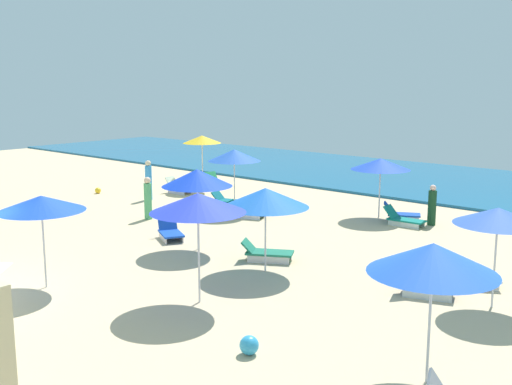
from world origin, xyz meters
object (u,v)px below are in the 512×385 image
lounge_chair_1_0 (228,201)px  umbrella_8 (197,178)px  lounge_chair_1_1 (245,211)px  beachgoer_2 (148,199)px  lounge_chair_6_0 (403,219)px  beach_ball_1 (98,190)px  beach_ball_0 (249,345)px  umbrella_7 (202,139)px  lounge_chair_4_0 (424,286)px  umbrella_5 (266,198)px  umbrella_0 (41,203)px  umbrella_2 (198,203)px  umbrella_6 (381,164)px  beachgoer_0 (149,181)px  umbrella_9 (433,258)px  beachgoer_1 (432,206)px  lounge_chair_8_0 (170,232)px  umbrella_1 (234,155)px  lounge_chair_7_0 (215,182)px  umbrella_4 (498,216)px  lounge_chair_6_1 (401,214)px  lounge_chair_7_1 (178,187)px

lounge_chair_1_0 → umbrella_8: bearing=-160.1°
lounge_chair_1_1 → beachgoer_2: bearing=113.2°
lounge_chair_6_0 → beach_ball_1: size_ratio=5.42×
lounge_chair_1_0 → beach_ball_0: size_ratio=3.96×
lounge_chair_6_0 → umbrella_8: bearing=152.5°
umbrella_7 → lounge_chair_6_0: bearing=-2.2°
lounge_chair_4_0 → umbrella_5: size_ratio=0.64×
umbrella_0 → umbrella_2: size_ratio=0.90×
umbrella_6 → beach_ball_0: (4.34, -12.24, -1.89)m
lounge_chair_1_0 → beachgoer_0: (-3.69, -1.20, 0.60)m
umbrella_8 → umbrella_9: bearing=-19.5°
beachgoer_1 → umbrella_9: bearing=-13.4°
umbrella_8 → lounge_chair_6_0: bearing=65.5°
umbrella_8 → beachgoer_1: bearing=63.3°
lounge_chair_6_0 → lounge_chair_8_0: (-4.86, -6.89, 0.02)m
umbrella_1 → lounge_chair_7_0: umbrella_1 is taller
umbrella_6 → beach_ball_1: size_ratio=8.27×
lounge_chair_1_1 → umbrella_7: (-5.74, 3.22, 2.18)m
umbrella_0 → lounge_chair_1_0: umbrella_0 is taller
lounge_chair_1_1 → umbrella_4: (10.74, -3.24, 1.92)m
beachgoer_1 → beachgoer_2: size_ratio=0.92×
umbrella_2 → beachgoer_2: bearing=148.5°
umbrella_9 → beachgoer_1: umbrella_9 is taller
umbrella_5 → lounge_chair_6_1: size_ratio=1.62×
lounge_chair_6_1 → lounge_chair_7_0: bearing=57.2°
umbrella_1 → lounge_chair_6_0: size_ratio=1.67×
umbrella_0 → beachgoer_2: bearing=122.4°
umbrella_2 → umbrella_5: umbrella_2 is taller
umbrella_4 → lounge_chair_6_0: 8.43m
umbrella_5 → lounge_chair_8_0: umbrella_5 is taller
umbrella_1 → umbrella_5: 7.89m
lounge_chair_7_1 → umbrella_7: bearing=-7.8°
lounge_chair_4_0 → beach_ball_1: bearing=60.8°
lounge_chair_4_0 → umbrella_5: (-4.23, -1.02, 1.81)m
lounge_chair_4_0 → umbrella_8: (-7.25, -0.72, 2.01)m
lounge_chair_7_0 → beach_ball_0: 19.27m
beach_ball_0 → lounge_chair_8_0: bearing=148.6°
beachgoer_0 → beach_ball_1: size_ratio=6.30×
lounge_chair_1_0 → lounge_chair_8_0: lounge_chair_8_0 is taller
umbrella_0 → beachgoer_2: (-4.27, 6.74, -1.40)m
lounge_chair_1_1 → lounge_chair_8_0: size_ratio=1.10×
umbrella_1 → lounge_chair_1_1: size_ratio=1.62×
umbrella_7 → umbrella_2: bearing=-44.0°
lounge_chair_1_0 → lounge_chair_1_1: 2.20m
lounge_chair_6_0 → umbrella_9: 12.23m
umbrella_8 → beachgoer_0: 8.76m
lounge_chair_6_0 → beachgoer_0: (-10.82, -2.97, 0.61)m
umbrella_2 → beachgoer_2: umbrella_2 is taller
lounge_chair_1_1 → beach_ball_1: (-8.64, -0.76, -0.10)m
lounge_chair_6_0 → umbrella_9: umbrella_9 is taller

